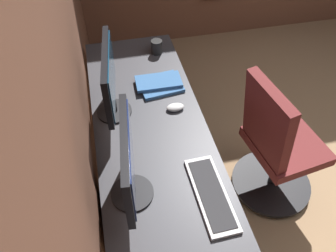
% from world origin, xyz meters
% --- Properties ---
extents(wall_back, '(5.03, 0.10, 2.60)m').
position_xyz_m(wall_back, '(0.00, 2.00, 1.30)').
color(wall_back, brown).
rests_on(wall_back, ground).
extents(desk, '(2.24, 0.62, 0.73)m').
position_xyz_m(desk, '(0.03, 1.62, 0.66)').
color(desk, '#38383D').
rests_on(desk, ground).
extents(drawer_pedestal, '(0.40, 0.51, 0.69)m').
position_xyz_m(drawer_pedestal, '(-0.15, 1.65, 0.35)').
color(drawer_pedestal, '#38383D').
rests_on(drawer_pedestal, ground).
extents(monitor_primary, '(0.46, 0.20, 0.41)m').
position_xyz_m(monitor_primary, '(-0.16, 1.78, 0.97)').
color(monitor_primary, black).
rests_on(monitor_primary, desk).
extents(monitor_secondary, '(0.49, 0.20, 0.41)m').
position_xyz_m(monitor_secondary, '(0.41, 1.80, 0.97)').
color(monitor_secondary, black).
rests_on(monitor_secondary, desk).
extents(keyboard_main, '(0.42, 0.15, 0.02)m').
position_xyz_m(keyboard_main, '(-0.25, 1.43, 0.74)').
color(keyboard_main, silver).
rests_on(keyboard_main, desk).
extents(mouse_spare, '(0.06, 0.10, 0.03)m').
position_xyz_m(mouse_spare, '(0.35, 1.45, 0.75)').
color(mouse_spare, silver).
rests_on(mouse_spare, desk).
extents(book_stack_near, '(0.24, 0.29, 0.04)m').
position_xyz_m(book_stack_near, '(0.58, 1.50, 0.75)').
color(book_stack_near, '#38669E').
rests_on(book_stack_near, desk).
extents(coffee_mug, '(0.12, 0.08, 0.09)m').
position_xyz_m(coffee_mug, '(0.94, 1.44, 0.78)').
color(coffee_mug, black).
rests_on(coffee_mug, desk).
extents(office_chair, '(0.56, 0.58, 0.97)m').
position_xyz_m(office_chair, '(0.14, 0.85, 0.46)').
color(office_chair, maroon).
rests_on(office_chair, ground).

